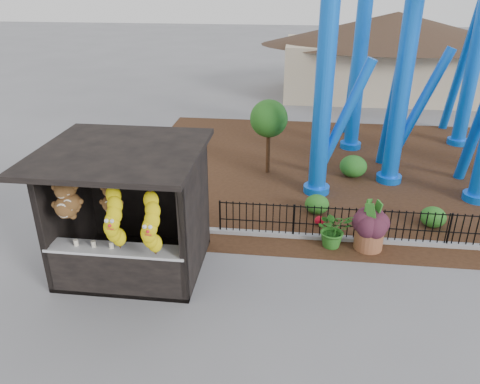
# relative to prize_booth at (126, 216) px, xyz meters

# --- Properties ---
(ground) EXTENTS (120.00, 120.00, 0.00)m
(ground) POSITION_rel_prize_booth_xyz_m (3.00, -0.91, -1.52)
(ground) COLOR slate
(ground) RESTS_ON ground
(mulch_bed) EXTENTS (18.00, 12.00, 0.02)m
(mulch_bed) POSITION_rel_prize_booth_xyz_m (7.00, 7.09, -1.52)
(mulch_bed) COLOR #331E11
(mulch_bed) RESTS_ON ground
(curb) EXTENTS (18.00, 0.18, 0.12)m
(curb) POSITION_rel_prize_booth_xyz_m (7.00, 2.09, -1.46)
(curb) COLOR gray
(curb) RESTS_ON ground
(prize_booth) EXTENTS (3.50, 3.40, 3.12)m
(prize_booth) POSITION_rel_prize_booth_xyz_m (0.00, 0.00, 0.00)
(prize_booth) COLOR black
(prize_booth) RESTS_ON ground
(picket_fence) EXTENTS (12.20, 0.06, 1.00)m
(picket_fence) POSITION_rel_prize_booth_xyz_m (7.90, 2.09, -1.02)
(picket_fence) COLOR black
(picket_fence) RESTS_ON ground
(terracotta_planter) EXTENTS (0.81, 0.81, 0.63)m
(terracotta_planter) POSITION_rel_prize_booth_xyz_m (5.75, 1.79, -1.21)
(terracotta_planter) COLOR brown
(terracotta_planter) RESTS_ON ground
(planter_foliage) EXTENTS (0.70, 0.70, 0.64)m
(planter_foliage) POSITION_rel_prize_booth_xyz_m (5.75, 1.79, -0.57)
(planter_foliage) COLOR #381623
(planter_foliage) RESTS_ON terracotta_planter
(potted_plant) EXTENTS (1.08, 0.99, 1.02)m
(potted_plant) POSITION_rel_prize_booth_xyz_m (4.83, 1.79, -1.02)
(potted_plant) COLOR #255218
(potted_plant) RESTS_ON ground
(landscaping) EXTENTS (8.81, 4.32, 0.75)m
(landscaping) POSITION_rel_prize_booth_xyz_m (6.94, 4.99, -1.20)
(landscaping) COLOR #235D1B
(landscaping) RESTS_ON mulch_bed
(pavilion) EXTENTS (15.00, 15.00, 4.80)m
(pavilion) POSITION_rel_prize_booth_xyz_m (9.00, 19.09, 1.54)
(pavilion) COLOR #BFAD8C
(pavilion) RESTS_ON ground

